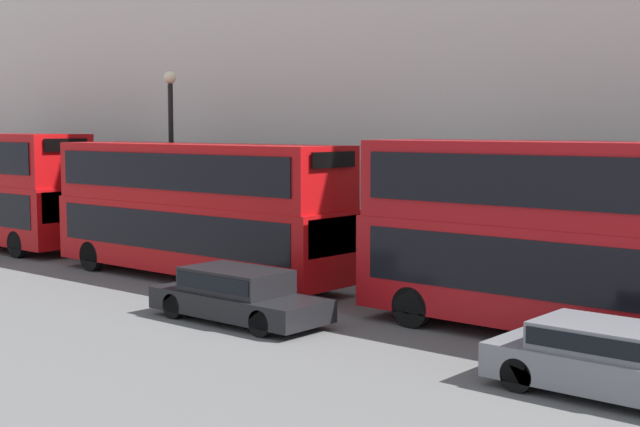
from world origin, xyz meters
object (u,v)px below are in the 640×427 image
(bus_leading, at_px, (597,234))
(car_hatchback, at_px, (238,293))
(bus_second_in_queue, at_px, (197,205))
(car_dark_sedan, at_px, (607,358))
(pedestrian, at_px, (565,291))

(bus_leading, bearing_deg, car_hatchback, 113.77)
(bus_second_in_queue, bearing_deg, bus_leading, -90.00)
(bus_second_in_queue, relative_size, car_hatchback, 2.34)
(bus_second_in_queue, bearing_deg, car_dark_sedan, -102.99)
(bus_second_in_queue, relative_size, car_dark_sedan, 2.64)
(bus_leading, xyz_separation_m, car_hatchback, (-3.40, 7.72, -1.76))
(car_dark_sedan, bearing_deg, pedestrian, 31.73)
(bus_second_in_queue, distance_m, car_dark_sedan, 15.21)
(bus_leading, relative_size, car_dark_sedan, 2.67)
(car_dark_sedan, distance_m, car_hatchback, 9.42)
(bus_leading, distance_m, car_hatchback, 8.62)
(car_dark_sedan, bearing_deg, bus_leading, 26.61)
(bus_leading, distance_m, pedestrian, 3.18)
(bus_second_in_queue, distance_m, pedestrian, 11.65)
(car_dark_sedan, xyz_separation_m, car_hatchback, (-0.00, 9.42, 0.01))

